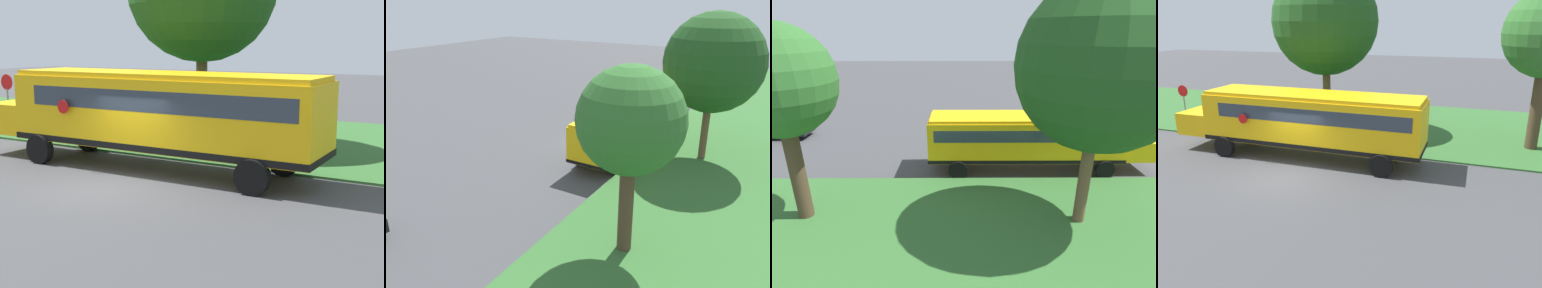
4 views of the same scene
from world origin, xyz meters
The scene contains 5 objects.
ground_plane centered at (0.00, 0.00, 0.00)m, with size 120.00×120.00×0.00m, color #424244.
grass_verge centered at (-10.00, 0.00, 0.04)m, with size 12.00×80.00×0.08m, color #33662D.
school_bus centered at (-2.61, -0.04, 1.92)m, with size 2.84×12.42×3.16m.
oak_tree_beside_bus centered at (-7.79, -1.13, 6.30)m, with size 6.09×6.09×9.37m.
stop_sign centered at (-4.60, -9.08, 1.74)m, with size 0.08×0.68×2.74m.
Camera 4 is at (13.03, 7.48, 6.32)m, focal length 35.00 mm.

